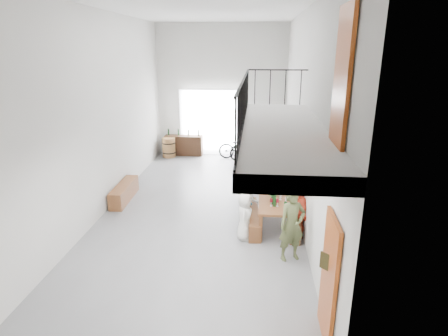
# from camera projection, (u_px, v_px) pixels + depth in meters

# --- Properties ---
(floor) EXTENTS (12.00, 12.00, 0.00)m
(floor) POSITION_uv_depth(u_px,v_px,m) (203.00, 208.00, 11.02)
(floor) COLOR slate
(floor) RESTS_ON ground
(room_walls) EXTENTS (12.00, 12.00, 12.00)m
(room_walls) POSITION_uv_depth(u_px,v_px,m) (200.00, 85.00, 9.94)
(room_walls) COLOR silver
(room_walls) RESTS_ON ground
(gateway_portal) EXTENTS (2.80, 0.08, 2.80)m
(gateway_portal) POSITION_uv_depth(u_px,v_px,m) (212.00, 123.00, 16.26)
(gateway_portal) COLOR white
(gateway_portal) RESTS_ON ground
(right_wall_decor) EXTENTS (0.07, 8.28, 5.07)m
(right_wall_decor) POSITION_uv_depth(u_px,v_px,m) (307.00, 175.00, 8.49)
(right_wall_decor) COLOR #A84618
(right_wall_decor) RESTS_ON ground
(balcony) EXTENTS (1.52, 5.62, 4.00)m
(balcony) POSITION_uv_depth(u_px,v_px,m) (281.00, 134.00, 6.99)
(balcony) COLOR silver
(balcony) RESTS_ON ground
(tasting_table) EXTENTS (0.90, 2.13, 0.79)m
(tasting_table) POSITION_uv_depth(u_px,v_px,m) (275.00, 201.00, 9.72)
(tasting_table) COLOR brown
(tasting_table) RESTS_ON ground
(bench_inner) EXTENTS (0.44, 1.91, 0.44)m
(bench_inner) POSITION_uv_depth(u_px,v_px,m) (253.00, 218.00, 9.84)
(bench_inner) COLOR brown
(bench_inner) RESTS_ON ground
(bench_wall) EXTENTS (0.39, 1.98, 0.45)m
(bench_wall) POSITION_uv_depth(u_px,v_px,m) (294.00, 219.00, 9.78)
(bench_wall) COLOR brown
(bench_wall) RESTS_ON ground
(tableware) EXTENTS (0.49, 1.13, 0.35)m
(tableware) POSITION_uv_depth(u_px,v_px,m) (275.00, 195.00, 9.53)
(tableware) COLOR black
(tableware) RESTS_ON tasting_table
(side_bench) EXTENTS (0.45, 1.82, 0.51)m
(side_bench) POSITION_uv_depth(u_px,v_px,m) (124.00, 192.00, 11.54)
(side_bench) COLOR brown
(side_bench) RESTS_ON ground
(oak_barrel) EXTENTS (0.57, 0.57, 0.84)m
(oak_barrel) POSITION_uv_depth(u_px,v_px,m) (169.00, 147.00, 16.08)
(oak_barrel) COLOR olive
(oak_barrel) RESTS_ON ground
(serving_counter) EXTENTS (1.65, 0.48, 0.86)m
(serving_counter) POSITION_uv_depth(u_px,v_px,m) (184.00, 145.00, 16.38)
(serving_counter) COLOR #3E2213
(serving_counter) RESTS_ON ground
(counter_bottles) EXTENTS (1.40, 0.10, 0.28)m
(counter_bottles) POSITION_uv_depth(u_px,v_px,m) (184.00, 132.00, 16.24)
(counter_bottles) COLOR black
(counter_bottles) RESTS_ON serving_counter
(guest_left_a) EXTENTS (0.42, 0.61, 1.18)m
(guest_left_a) POSITION_uv_depth(u_px,v_px,m) (245.00, 217.00, 9.06)
(guest_left_a) COLOR white
(guest_left_a) RESTS_ON ground
(guest_left_b) EXTENTS (0.38, 0.50, 1.22)m
(guest_left_b) POSITION_uv_depth(u_px,v_px,m) (246.00, 207.00, 9.60)
(guest_left_b) COLOR teal
(guest_left_b) RESTS_ON ground
(guest_left_c) EXTENTS (0.46, 0.59, 1.21)m
(guest_left_c) POSITION_uv_depth(u_px,v_px,m) (250.00, 199.00, 10.10)
(guest_left_c) COLOR white
(guest_left_c) RESTS_ON ground
(guest_left_d) EXTENTS (0.63, 0.86, 1.18)m
(guest_left_d) POSITION_uv_depth(u_px,v_px,m) (247.00, 191.00, 10.68)
(guest_left_d) COLOR teal
(guest_left_d) RESTS_ON ground
(guest_right_a) EXTENTS (0.47, 0.81, 1.30)m
(guest_right_a) POSITION_uv_depth(u_px,v_px,m) (300.00, 212.00, 9.17)
(guest_right_a) COLOR #BD3620
(guest_right_a) RESTS_ON ground
(guest_right_b) EXTENTS (0.78, 1.18, 1.22)m
(guest_right_b) POSITION_uv_depth(u_px,v_px,m) (296.00, 204.00, 9.76)
(guest_right_b) COLOR black
(guest_right_b) RESTS_ON ground
(guest_right_c) EXTENTS (0.39, 0.55, 1.07)m
(guest_right_c) POSITION_uv_depth(u_px,v_px,m) (294.00, 197.00, 10.41)
(guest_right_c) COLOR white
(guest_right_c) RESTS_ON ground
(host_standing) EXTENTS (0.71, 0.60, 1.65)m
(host_standing) POSITION_uv_depth(u_px,v_px,m) (292.00, 225.00, 8.12)
(host_standing) COLOR #4D5530
(host_standing) RESTS_ON ground
(potted_plant) EXTENTS (0.48, 0.43, 0.47)m
(potted_plant) POSITION_uv_depth(u_px,v_px,m) (286.00, 197.00, 11.20)
(potted_plant) COLOR #194B1E
(potted_plant) RESTS_ON ground
(bicycle_near) EXTENTS (1.93, 0.69, 1.01)m
(bicycle_near) POSITION_uv_depth(u_px,v_px,m) (241.00, 147.00, 15.79)
(bicycle_near) COLOR black
(bicycle_near) RESTS_ON ground
(bicycle_far) EXTENTS (1.84, 1.27, 1.08)m
(bicycle_far) POSITION_uv_depth(u_px,v_px,m) (249.00, 147.00, 15.65)
(bicycle_far) COLOR black
(bicycle_far) RESTS_ON ground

